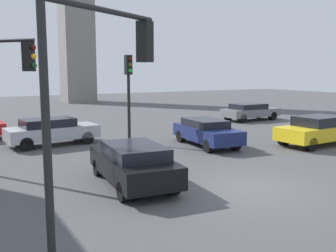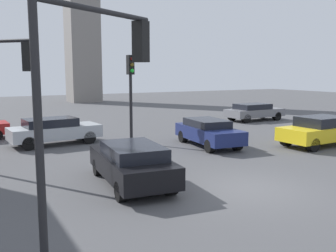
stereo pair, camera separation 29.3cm
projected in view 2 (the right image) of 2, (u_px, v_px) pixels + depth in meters
The scene contains 9 objects.
ground_plane at pixel (247, 189), 12.28m from camera, with size 105.67×105.67×0.00m, color #4C4C4F.
traffic_light_0 at pixel (1, 77), 13.49m from camera, with size 1.98×2.08×5.12m.
traffic_light_1 at pixel (131, 82), 19.73m from camera, with size 0.34×0.47×4.60m.
traffic_light_2 at pixel (97, 71), 8.13m from camera, with size 3.17×1.89×5.20m.
car_1 at pixel (208, 132), 19.30m from camera, with size 2.23×4.48×1.35m.
car_2 at pixel (54, 130), 19.63m from camera, with size 4.66×2.19×1.39m.
car_3 at pixel (320, 130), 19.33m from camera, with size 4.30×2.08×1.50m.
car_4 at pixel (132, 163), 12.66m from camera, with size 2.33×4.66×1.39m.
car_5 at pixel (254, 111), 29.34m from camera, with size 4.58×2.01×1.31m.
Camera 2 is at (-8.01, -9.13, 3.76)m, focal length 40.62 mm.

